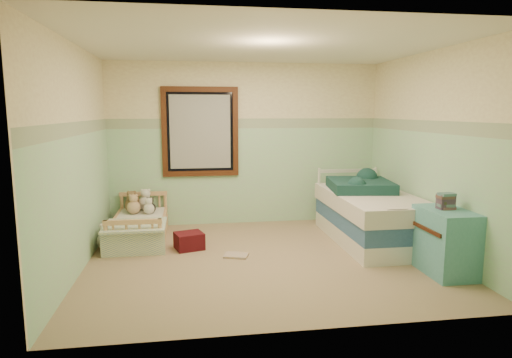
{
  "coord_description": "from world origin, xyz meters",
  "views": [
    {
      "loc": [
        -0.87,
        -5.08,
        1.77
      ],
      "look_at": [
        -0.05,
        0.35,
        0.92
      ],
      "focal_mm": 31.12,
      "sensor_mm": 36.0,
      "label": 1
    }
  ],
  "objects": [
    {
      "name": "plush_floor_tan",
      "position": [
        -1.88,
        0.61,
        0.12
      ],
      "size": [
        0.24,
        0.24,
        0.24
      ],
      "primitive_type": "sphere",
      "color": "tan",
      "rests_on": "floor"
    },
    {
      "name": "extra_plush_1",
      "position": [
        -1.72,
        1.44,
        0.4
      ],
      "size": [
        0.2,
        0.2,
        0.2
      ],
      "primitive_type": "sphere",
      "color": "brown",
      "rests_on": "toddler_mattress"
    },
    {
      "name": "wall_back",
      "position": [
        0.0,
        1.8,
        1.25
      ],
      "size": [
        4.2,
        0.04,
        2.5
      ],
      "primitive_type": "cube",
      "color": "beige",
      "rests_on": "floor"
    },
    {
      "name": "window_blinds",
      "position": [
        -0.7,
        1.77,
        1.45
      ],
      "size": [
        0.92,
        0.01,
        1.12
      ],
      "primitive_type": "cube",
      "color": "#B5B5AD",
      "rests_on": "window_frame"
    },
    {
      "name": "plush_bed_brown",
      "position": [
        -1.73,
        1.55,
        0.4
      ],
      "size": [
        0.2,
        0.2,
        0.2
      ],
      "primitive_type": "sphere",
      "color": "brown",
      "rests_on": "toddler_mattress"
    },
    {
      "name": "twin_mattress",
      "position": [
        1.55,
        0.49,
        0.55
      ],
      "size": [
        1.01,
        1.99,
        0.22
      ],
      "primitive_type": "cube",
      "color": "silver",
      "rests_on": "twin_boxspring"
    },
    {
      "name": "twin_boxspring",
      "position": [
        1.55,
        0.49,
        0.33
      ],
      "size": [
        0.97,
        1.95,
        0.22
      ],
      "primitive_type": "cube",
      "color": "navy",
      "rests_on": "twin_bed_frame"
    },
    {
      "name": "extra_plush_0",
      "position": [
        -1.46,
        1.3,
        0.38
      ],
      "size": [
        0.16,
        0.16,
        0.16
      ],
      "primitive_type": "sphere",
      "color": "silver",
      "rests_on": "toddler_mattress"
    },
    {
      "name": "wall_front",
      "position": [
        0.0,
        -1.8,
        1.25
      ],
      "size": [
        4.2,
        0.04,
        2.5
      ],
      "primitive_type": "cube",
      "color": "beige",
      "rests_on": "floor"
    },
    {
      "name": "plush_bed_tan",
      "position": [
        -1.68,
        1.33,
        0.4
      ],
      "size": [
        0.19,
        0.19,
        0.19
      ],
      "primitive_type": "sphere",
      "color": "tan",
      "rests_on": "toddler_mattress"
    },
    {
      "name": "teal_blanket",
      "position": [
        1.5,
        0.79,
        0.73
      ],
      "size": [
        0.94,
        0.98,
        0.14
      ],
      "primitive_type": "cube",
      "rotation": [
        0.0,
        0.0,
        -0.14
      ],
      "color": "#173E37",
      "rests_on": "twin_mattress"
    },
    {
      "name": "plush_bed_white",
      "position": [
        -1.53,
        1.55,
        0.41
      ],
      "size": [
        0.22,
        0.22,
        0.22
      ],
      "primitive_type": "sphere",
      "color": "silver",
      "rests_on": "toddler_mattress"
    },
    {
      "name": "dresser",
      "position": [
        1.87,
        -0.77,
        0.36
      ],
      "size": [
        0.44,
        0.71,
        0.71
      ],
      "primitive_type": "cube",
      "color": "teal",
      "rests_on": "floor"
    },
    {
      "name": "plush_bed_dark",
      "position": [
        -1.45,
        1.33,
        0.38
      ],
      "size": [
        0.16,
        0.16,
        0.16
      ],
      "primitive_type": "sphere",
      "color": "black",
      "rests_on": "toddler_mattress"
    },
    {
      "name": "toddler_bed_frame",
      "position": [
        -1.58,
        1.05,
        0.09
      ],
      "size": [
        0.71,
        1.42,
        0.18
      ],
      "primitive_type": "cube",
      "color": "tan",
      "rests_on": "floor"
    },
    {
      "name": "twin_bed_frame",
      "position": [
        1.55,
        0.49,
        0.11
      ],
      "size": [
        0.97,
        1.95,
        0.22
      ],
      "primitive_type": "cube",
      "color": "white",
      "rests_on": "floor"
    },
    {
      "name": "book_stack",
      "position": [
        1.87,
        -0.73,
        0.79
      ],
      "size": [
        0.16,
        0.13,
        0.16
      ],
      "primitive_type": "cube",
      "rotation": [
        0.0,
        0.0,
        -0.02
      ],
      "color": "#532D27",
      "rests_on": "dresser"
    },
    {
      "name": "plush_floor_cream",
      "position": [
        -1.95,
        0.64,
        0.12
      ],
      "size": [
        0.23,
        0.23,
        0.23
      ],
      "primitive_type": "sphere",
      "color": "silver",
      "rests_on": "floor"
    },
    {
      "name": "patchwork_quilt",
      "position": [
        -1.58,
        0.61,
        0.32
      ],
      "size": [
        0.77,
        0.71,
        0.03
      ],
      "primitive_type": "cube",
      "color": "#7293AE",
      "rests_on": "toddler_mattress"
    },
    {
      "name": "window_frame",
      "position": [
        -0.7,
        1.76,
        1.45
      ],
      "size": [
        1.16,
        0.06,
        1.36
      ],
      "primitive_type": "cube",
      "color": "#34130A",
      "rests_on": "wall_back"
    },
    {
      "name": "red_pillow",
      "position": [
        -0.9,
        0.52,
        0.11
      ],
      "size": [
        0.41,
        0.39,
        0.21
      ],
      "primitive_type": "cube",
      "rotation": [
        0.0,
        0.0,
        0.29
      ],
      "color": "maroon",
      "rests_on": "floor"
    },
    {
      "name": "floor_book",
      "position": [
        -0.33,
        0.13,
        0.01
      ],
      "size": [
        0.34,
        0.29,
        0.03
      ],
      "primitive_type": "cube",
      "rotation": [
        0.0,
        0.0,
        -0.3
      ],
      "color": "orange",
      "rests_on": "floor"
    },
    {
      "name": "wainscot_mint",
      "position": [
        0.0,
        1.79,
        0.75
      ],
      "size": [
        4.2,
        0.01,
        1.5
      ],
      "primitive_type": "cube",
      "color": "#A2C0A7",
      "rests_on": "floor"
    },
    {
      "name": "ceiling",
      "position": [
        0.0,
        0.0,
        2.51
      ],
      "size": [
        4.2,
        3.6,
        0.02
      ],
      "primitive_type": "cube",
      "color": "silver",
      "rests_on": "wall_back"
    },
    {
      "name": "border_strip",
      "position": [
        0.0,
        1.79,
        1.57
      ],
      "size": [
        4.2,
        0.01,
        0.15
      ],
      "primitive_type": "cube",
      "color": "#597E5D",
      "rests_on": "wall_back"
    },
    {
      "name": "wall_left",
      "position": [
        -2.1,
        0.0,
        1.25
      ],
      "size": [
        0.04,
        3.6,
        2.5
      ],
      "primitive_type": "cube",
      "color": "beige",
      "rests_on": "floor"
    },
    {
      "name": "wall_right",
      "position": [
        2.1,
        0.0,
        1.25
      ],
      "size": [
        0.04,
        3.6,
        2.5
      ],
      "primitive_type": "cube",
      "color": "beige",
      "rests_on": "floor"
    },
    {
      "name": "toddler_mattress",
      "position": [
        -1.58,
        1.05,
        0.24
      ],
      "size": [
        0.65,
        1.36,
        0.12
      ],
      "primitive_type": "cube",
      "color": "silver",
      "rests_on": "toddler_bed_frame"
    },
    {
      "name": "floor",
      "position": [
        0.0,
        0.0,
        -0.01
      ],
      "size": [
        4.2,
        3.6,
        0.02
      ],
      "primitive_type": "cube",
      "color": "#76684E",
      "rests_on": "ground"
    }
  ]
}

